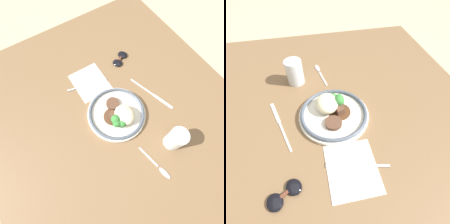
# 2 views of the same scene
# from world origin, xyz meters

# --- Properties ---
(ground_plane) EXTENTS (8.00, 8.00, 0.00)m
(ground_plane) POSITION_xyz_m (0.00, 0.00, 0.00)
(ground_plane) COLOR tan
(dining_table) EXTENTS (1.22, 1.06, 0.04)m
(dining_table) POSITION_xyz_m (0.00, 0.00, 0.02)
(dining_table) COLOR brown
(dining_table) RESTS_ON ground
(napkin) EXTENTS (0.17, 0.14, 0.00)m
(napkin) POSITION_xyz_m (-0.21, -0.00, 0.04)
(napkin) COLOR white
(napkin) RESTS_ON dining_table
(plate) EXTENTS (0.24, 0.24, 0.06)m
(plate) POSITION_xyz_m (-0.00, 0.01, 0.06)
(plate) COLOR silver
(plate) RESTS_ON dining_table
(juice_glass) EXTENTS (0.07, 0.07, 0.10)m
(juice_glass) POSITION_xyz_m (0.21, 0.13, 0.09)
(juice_glass) COLOR yellow
(juice_glass) RESTS_ON dining_table
(fork) EXTENTS (0.05, 0.18, 0.00)m
(fork) POSITION_xyz_m (-0.20, -0.00, 0.05)
(fork) COLOR silver
(fork) RESTS_ON napkin
(knife) EXTENTS (0.22, 0.07, 0.00)m
(knife) POSITION_xyz_m (-0.00, 0.20, 0.04)
(knife) COLOR silver
(knife) RESTS_ON dining_table
(spoon) EXTENTS (0.15, 0.04, 0.01)m
(spoon) POSITION_xyz_m (0.26, 0.03, 0.04)
(spoon) COLOR silver
(spoon) RESTS_ON dining_table
(sunglasses) EXTENTS (0.09, 0.11, 0.01)m
(sunglasses) POSITION_xyz_m (-0.24, 0.19, 0.05)
(sunglasses) COLOR black
(sunglasses) RESTS_ON dining_table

